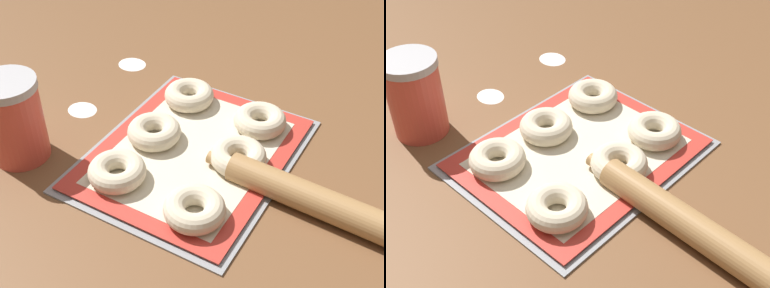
{
  "view_description": "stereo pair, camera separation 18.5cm",
  "coord_description": "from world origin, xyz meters",
  "views": [
    {
      "loc": [
        -0.7,
        -0.4,
        0.69
      ],
      "look_at": [
        -0.01,
        0.0,
        0.03
      ],
      "focal_mm": 50.0,
      "sensor_mm": 36.0,
      "label": 1
    },
    {
      "loc": [
        -0.59,
        -0.54,
        0.69
      ],
      "look_at": [
        -0.01,
        0.0,
        0.03
      ],
      "focal_mm": 50.0,
      "sensor_mm": 36.0,
      "label": 2
    }
  ],
  "objects": [
    {
      "name": "rolling_pin",
      "position": [
        -0.03,
        -0.26,
        0.03
      ],
      "size": [
        0.07,
        0.44,
        0.05
      ],
      "color": "#AD7F4C",
      "rests_on": "ground_plane"
    },
    {
      "name": "bagel_front_center",
      "position": [
        -0.0,
        -0.09,
        0.03
      ],
      "size": [
        0.11,
        0.11,
        0.04
      ],
      "color": "beige",
      "rests_on": "baking_mat"
    },
    {
      "name": "flour_patch_far",
      "position": [
        0.21,
        0.3,
        0.0
      ],
      "size": [
        0.06,
        0.07,
        0.0
      ],
      "color": "white",
      "rests_on": "ground_plane"
    },
    {
      "name": "flour_patch_near",
      "position": [
        0.0,
        0.28,
        0.0
      ],
      "size": [
        0.06,
        0.07,
        0.0
      ],
      "color": "white",
      "rests_on": "ground_plane"
    },
    {
      "name": "flour_canister",
      "position": [
        -0.17,
        0.29,
        0.09
      ],
      "size": [
        0.11,
        0.11,
        0.17
      ],
      "color": "#DB4C3D",
      "rests_on": "ground_plane"
    },
    {
      "name": "ground_plane",
      "position": [
        0.0,
        0.0,
        0.0
      ],
      "size": [
        2.8,
        2.8,
        0.0
      ],
      "primitive_type": "plane",
      "color": "brown"
    },
    {
      "name": "baking_mat",
      "position": [
        -0.01,
        0.0,
        0.01
      ],
      "size": [
        0.43,
        0.34,
        0.0
      ],
      "color": "red",
      "rests_on": "baking_tray"
    },
    {
      "name": "bagel_front_right",
      "position": [
        0.12,
        -0.08,
        0.03
      ],
      "size": [
        0.11,
        0.11,
        0.04
      ],
      "color": "beige",
      "rests_on": "baking_mat"
    },
    {
      "name": "bagel_back_right",
      "position": [
        0.13,
        0.09,
        0.03
      ],
      "size": [
        0.11,
        0.11,
        0.04
      ],
      "color": "beige",
      "rests_on": "baking_mat"
    },
    {
      "name": "bagel_front_left",
      "position": [
        -0.16,
        -0.09,
        0.03
      ],
      "size": [
        0.11,
        0.11,
        0.04
      ],
      "color": "beige",
      "rests_on": "baking_mat"
    },
    {
      "name": "baking_tray",
      "position": [
        -0.01,
        0.0,
        0.0
      ],
      "size": [
        0.45,
        0.37,
        0.01
      ],
      "color": "#93969B",
      "rests_on": "ground_plane"
    },
    {
      "name": "bagel_back_left",
      "position": [
        -0.15,
        0.08,
        0.03
      ],
      "size": [
        0.11,
        0.11,
        0.04
      ],
      "color": "beige",
      "rests_on": "baking_mat"
    },
    {
      "name": "bagel_back_center",
      "position": [
        -0.02,
        0.09,
        0.03
      ],
      "size": [
        0.11,
        0.11,
        0.04
      ],
      "color": "beige",
      "rests_on": "baking_mat"
    }
  ]
}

